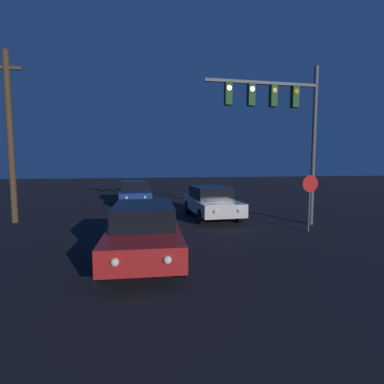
# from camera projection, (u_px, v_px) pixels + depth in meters

# --- Properties ---
(car_near) EXTENTS (2.23, 4.88, 1.56)m
(car_near) POSITION_uv_depth(u_px,v_px,m) (144.00, 230.00, 8.57)
(car_near) COLOR #B21E1E
(car_near) RESTS_ON ground_plane
(car_mid) EXTENTS (2.13, 4.84, 1.56)m
(car_mid) POSITION_uv_depth(u_px,v_px,m) (211.00, 201.00, 15.10)
(car_mid) COLOR beige
(car_mid) RESTS_ON ground_plane
(car_far) EXTENTS (2.09, 4.83, 1.56)m
(car_far) POSITION_uv_depth(u_px,v_px,m) (134.00, 192.00, 20.03)
(car_far) COLOR navy
(car_far) RESTS_ON ground_plane
(traffic_signal_mast) EXTENTS (5.03, 0.30, 6.90)m
(traffic_signal_mast) POSITION_uv_depth(u_px,v_px,m) (283.00, 114.00, 12.72)
(traffic_signal_mast) COLOR #4C4C51
(traffic_signal_mast) RESTS_ON ground_plane
(stop_sign) EXTENTS (0.67, 0.07, 2.27)m
(stop_sign) POSITION_uv_depth(u_px,v_px,m) (310.00, 193.00, 11.88)
(stop_sign) COLOR #4C4C51
(stop_sign) RESTS_ON ground_plane
(utility_pole) EXTENTS (1.26, 0.28, 7.71)m
(utility_pole) POSITION_uv_depth(u_px,v_px,m) (10.00, 136.00, 13.48)
(utility_pole) COLOR #4C3823
(utility_pole) RESTS_ON ground_plane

